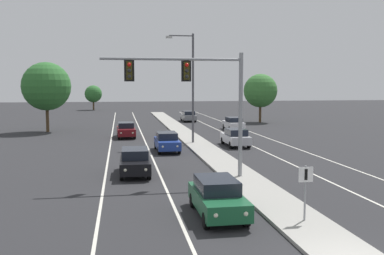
{
  "coord_description": "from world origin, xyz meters",
  "views": [
    {
      "loc": [
        -7.03,
        -11.69,
        5.53
      ],
      "look_at": [
        -3.2,
        11.43,
        3.2
      ],
      "focal_mm": 40.53,
      "sensor_mm": 36.0,
      "label": 1
    }
  ],
  "objects_px": {
    "car_receding_white": "(233,123)",
    "car_oncoming_blue": "(167,142)",
    "car_oncoming_green": "(217,197)",
    "car_receding_grey": "(188,116)",
    "overhead_signal_mast": "(197,88)",
    "tree_far_right_b": "(260,91)",
    "car_receding_silver": "(235,137)",
    "tree_far_left_b": "(46,86)",
    "tree_far_left_a": "(93,94)",
    "street_lamp_median": "(191,82)",
    "car_oncoming_black": "(135,161)",
    "car_oncoming_darkred": "(126,130)",
    "median_sign_post": "(305,185)"
  },
  "relations": [
    {
      "from": "car_receding_silver",
      "to": "tree_far_left_b",
      "type": "xyz_separation_m",
      "value": [
        -18.62,
        15.08,
        4.49
      ]
    },
    {
      "from": "tree_far_left_a",
      "to": "car_receding_white",
      "type": "bearing_deg",
      "value": -67.01
    },
    {
      "from": "car_receding_white",
      "to": "car_oncoming_blue",
      "type": "bearing_deg",
      "value": -122.35
    },
    {
      "from": "car_receding_silver",
      "to": "car_receding_white",
      "type": "bearing_deg",
      "value": 75.88
    },
    {
      "from": "car_oncoming_darkred",
      "to": "tree_far_left_b",
      "type": "height_order",
      "value": "tree_far_left_b"
    },
    {
      "from": "car_oncoming_darkred",
      "to": "car_receding_silver",
      "type": "bearing_deg",
      "value": -40.0
    },
    {
      "from": "car_receding_silver",
      "to": "tree_far_left_b",
      "type": "distance_m",
      "value": 24.38
    },
    {
      "from": "overhead_signal_mast",
      "to": "tree_far_right_b",
      "type": "distance_m",
      "value": 39.86
    },
    {
      "from": "car_oncoming_green",
      "to": "car_oncoming_blue",
      "type": "bearing_deg",
      "value": 90.66
    },
    {
      "from": "car_oncoming_green",
      "to": "street_lamp_median",
      "type": "bearing_deg",
      "value": 83.68
    },
    {
      "from": "car_receding_white",
      "to": "tree_far_left_a",
      "type": "height_order",
      "value": "tree_far_left_a"
    },
    {
      "from": "car_oncoming_green",
      "to": "tree_far_right_b",
      "type": "xyz_separation_m",
      "value": [
        16.27,
        43.47,
        3.81
      ]
    },
    {
      "from": "overhead_signal_mast",
      "to": "car_oncoming_black",
      "type": "xyz_separation_m",
      "value": [
        -3.5,
        2.17,
        -4.53
      ]
    },
    {
      "from": "car_oncoming_darkred",
      "to": "tree_far_left_a",
      "type": "bearing_deg",
      "value": 97.05
    },
    {
      "from": "street_lamp_median",
      "to": "car_oncoming_darkred",
      "type": "relative_size",
      "value": 2.22
    },
    {
      "from": "overhead_signal_mast",
      "to": "car_receding_white",
      "type": "xyz_separation_m",
      "value": [
        9.23,
        26.56,
        -4.53
      ]
    },
    {
      "from": "street_lamp_median",
      "to": "overhead_signal_mast",
      "type": "bearing_deg",
      "value": -97.82
    },
    {
      "from": "car_oncoming_blue",
      "to": "car_oncoming_black",
      "type": "bearing_deg",
      "value": -108.2
    },
    {
      "from": "car_oncoming_green",
      "to": "car_receding_silver",
      "type": "height_order",
      "value": "same"
    },
    {
      "from": "median_sign_post",
      "to": "tree_far_right_b",
      "type": "bearing_deg",
      "value": 73.83
    },
    {
      "from": "car_oncoming_black",
      "to": "car_receding_white",
      "type": "bearing_deg",
      "value": 62.43
    },
    {
      "from": "median_sign_post",
      "to": "car_oncoming_blue",
      "type": "bearing_deg",
      "value": 99.81
    },
    {
      "from": "street_lamp_median",
      "to": "tree_far_left_a",
      "type": "xyz_separation_m",
      "value": [
        -12.17,
        56.93,
        -2.3
      ]
    },
    {
      "from": "street_lamp_median",
      "to": "car_receding_silver",
      "type": "bearing_deg",
      "value": -28.54
    },
    {
      "from": "street_lamp_median",
      "to": "car_oncoming_green",
      "type": "distance_m",
      "value": 22.76
    },
    {
      "from": "car_oncoming_green",
      "to": "tree_far_left_a",
      "type": "distance_m",
      "value": 79.65
    },
    {
      "from": "street_lamp_median",
      "to": "tree_far_right_b",
      "type": "relative_size",
      "value": 1.41
    },
    {
      "from": "car_oncoming_green",
      "to": "tree_far_right_b",
      "type": "distance_m",
      "value": 46.57
    },
    {
      "from": "car_oncoming_green",
      "to": "car_oncoming_black",
      "type": "relative_size",
      "value": 0.99
    },
    {
      "from": "car_receding_white",
      "to": "tree_far_left_a",
      "type": "xyz_separation_m",
      "value": [
        -19.32,
        45.52,
        2.67
      ]
    },
    {
      "from": "car_receding_silver",
      "to": "car_receding_grey",
      "type": "height_order",
      "value": "same"
    },
    {
      "from": "car_oncoming_green",
      "to": "car_oncoming_darkred",
      "type": "height_order",
      "value": "same"
    },
    {
      "from": "car_oncoming_blue",
      "to": "street_lamp_median",
      "type": "bearing_deg",
      "value": 56.82
    },
    {
      "from": "car_oncoming_green",
      "to": "car_receding_grey",
      "type": "bearing_deg",
      "value": 82.55
    },
    {
      "from": "car_receding_white",
      "to": "tree_far_left_b",
      "type": "bearing_deg",
      "value": 175.78
    },
    {
      "from": "car_receding_grey",
      "to": "car_oncoming_green",
      "type": "bearing_deg",
      "value": -97.45
    },
    {
      "from": "car_oncoming_black",
      "to": "car_receding_white",
      "type": "height_order",
      "value": "same"
    },
    {
      "from": "car_oncoming_green",
      "to": "car_receding_white",
      "type": "distance_m",
      "value": 34.83
    },
    {
      "from": "overhead_signal_mast",
      "to": "tree_far_left_a",
      "type": "height_order",
      "value": "overhead_signal_mast"
    },
    {
      "from": "car_oncoming_green",
      "to": "car_oncoming_black",
      "type": "height_order",
      "value": "same"
    },
    {
      "from": "overhead_signal_mast",
      "to": "car_receding_white",
      "type": "relative_size",
      "value": 1.82
    },
    {
      "from": "overhead_signal_mast",
      "to": "tree_far_left_b",
      "type": "height_order",
      "value": "tree_far_left_b"
    },
    {
      "from": "car_receding_grey",
      "to": "car_oncoming_darkred",
      "type": "bearing_deg",
      "value": -117.34
    },
    {
      "from": "street_lamp_median",
      "to": "car_oncoming_black",
      "type": "height_order",
      "value": "street_lamp_median"
    },
    {
      "from": "car_oncoming_black",
      "to": "car_oncoming_blue",
      "type": "bearing_deg",
      "value": 71.8
    },
    {
      "from": "median_sign_post",
      "to": "car_receding_grey",
      "type": "relative_size",
      "value": 0.49
    },
    {
      "from": "car_oncoming_green",
      "to": "car_receding_silver",
      "type": "distance_m",
      "value": 20.96
    },
    {
      "from": "car_receding_grey",
      "to": "tree_far_right_b",
      "type": "xyz_separation_m",
      "value": [
        10.19,
        -3.04,
        3.81
      ]
    },
    {
      "from": "car_oncoming_black",
      "to": "tree_far_right_b",
      "type": "height_order",
      "value": "tree_far_right_b"
    },
    {
      "from": "median_sign_post",
      "to": "car_receding_white",
      "type": "height_order",
      "value": "median_sign_post"
    }
  ]
}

